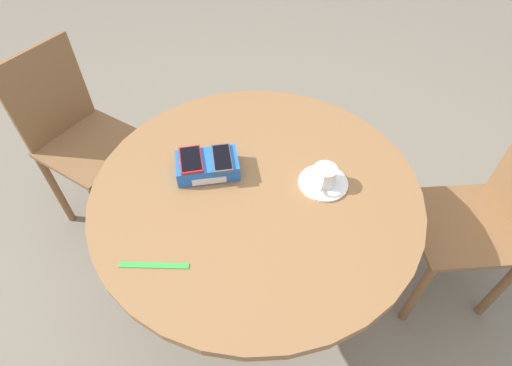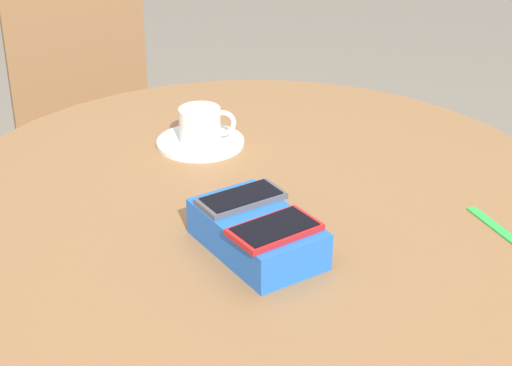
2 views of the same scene
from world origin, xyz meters
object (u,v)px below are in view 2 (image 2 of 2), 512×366
round_table (256,241)px  phone_red (275,229)px  chair_near_window (100,150)px  saucer (201,142)px  lanyard_strap (509,237)px  phone_box (257,233)px  coffee_cup (201,124)px  phone_gray (241,198)px

round_table → phone_red: size_ratio=8.47×
chair_near_window → saucer: bearing=175.9°
saucer → chair_near_window: bearing=-4.1°
round_table → chair_near_window: (0.86, -0.06, -0.19)m
phone_red → lanyard_strap: (-0.12, -0.34, -0.06)m
phone_box → coffee_cup: (0.37, -0.11, 0.01)m
phone_box → lanyard_strap: 0.38m
phone_gray → lanyard_strap: size_ratio=0.66×
round_table → coffee_cup: (0.22, -0.02, 0.13)m
chair_near_window → phone_red: bearing=171.5°
phone_red → phone_gray: 0.10m
phone_box → lanyard_strap: phone_box is taller
round_table → lanyard_strap: lanyard_strap is taller
phone_box → phone_gray: phone_gray is taller
round_table → coffee_cup: coffee_cup is taller
phone_gray → coffee_cup: size_ratio=1.27×
round_table → phone_gray: 0.20m
saucer → round_table: bearing=175.7°
round_table → phone_box: phone_box is taller
phone_gray → chair_near_window: (0.96, -0.15, -0.34)m
saucer → chair_near_window: size_ratio=0.20×
phone_red → round_table: bearing=-25.4°
phone_box → phone_red: 0.06m
lanyard_strap → phone_red: bearing=70.5°
phone_box → chair_near_window: size_ratio=0.25×
phone_red → lanyard_strap: bearing=-109.5°
lanyard_strap → chair_near_window: bearing=8.9°
phone_box → phone_red: phone_red is taller
phone_gray → saucer: (0.32, -0.10, -0.06)m
round_table → phone_gray: phone_gray is taller
saucer → lanyard_strap: size_ratio=0.84×
saucer → coffee_cup: (-0.00, -0.00, 0.04)m
phone_gray → round_table: bearing=-41.6°
phone_gray → coffee_cup: coffee_cup is taller
phone_box → chair_near_window: chair_near_window is taller
coffee_cup → phone_gray: bearing=161.4°
round_table → phone_gray: (-0.10, 0.09, 0.15)m
saucer → phone_box: bearing=163.6°
chair_near_window → phone_gray: bearing=171.1°
saucer → lanyard_strap: (-0.54, -0.23, -0.00)m
phone_red → saucer: (0.42, -0.11, -0.06)m
phone_gray → lanyard_strap: phone_gray is taller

